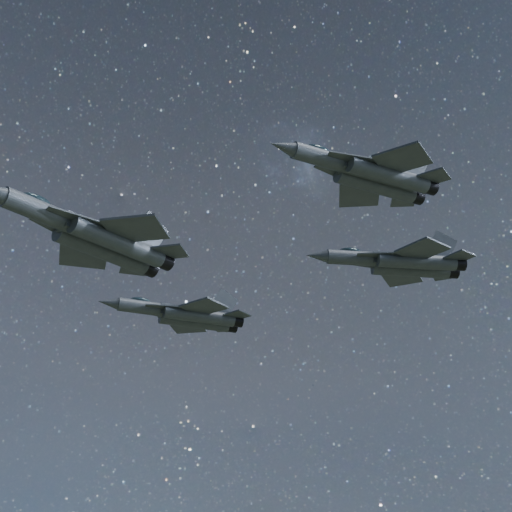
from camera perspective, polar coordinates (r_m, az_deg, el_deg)
name	(u,v)px	position (r m, az deg, el deg)	size (l,w,h in m)	color
jet_lead	(96,237)	(64.93, -12.68, 1.51)	(19.98, 13.24, 5.10)	#353B42
jet_left	(185,315)	(79.64, -5.67, -4.71)	(16.77, 11.83, 4.24)	#353B42
jet_right	(369,174)	(62.25, 9.04, 6.51)	(16.42, 11.70, 4.19)	#353B42
jet_slot	(401,263)	(79.92, 11.49, -0.52)	(18.31, 12.29, 4.63)	#353B42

